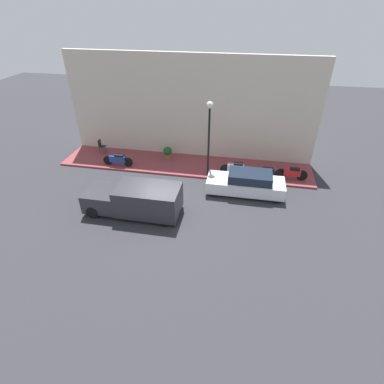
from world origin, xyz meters
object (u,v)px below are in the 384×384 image
(scooter_silver, at_px, (236,168))
(parked_car, at_px, (246,183))
(delivery_van, at_px, (134,199))
(streetlamp, at_px, (209,124))
(motorcycle_black, at_px, (265,172))
(motorcycle_red, at_px, (292,173))
(motorcycle_blue, at_px, (118,159))
(cafe_chair, at_px, (101,145))
(potted_plant, at_px, (168,152))

(scooter_silver, bearing_deg, parked_car, -158.26)
(delivery_van, height_order, scooter_silver, delivery_van)
(scooter_silver, relative_size, streetlamp, 0.42)
(motorcycle_black, distance_m, motorcycle_red, 1.61)
(motorcycle_red, distance_m, streetlamp, 5.87)
(parked_car, distance_m, motorcycle_black, 2.06)
(motorcycle_blue, distance_m, motorcycle_black, 9.49)
(delivery_van, height_order, streetlamp, streetlamp)
(motorcycle_blue, relative_size, cafe_chair, 2.05)
(parked_car, height_order, cafe_chair, parked_car)
(parked_car, xyz_separation_m, potted_plant, (3.28, 5.46, -0.08))
(motorcycle_red, bearing_deg, streetlamp, 93.77)
(streetlamp, bearing_deg, cafe_chair, 77.66)
(delivery_van, height_order, motorcycle_blue, delivery_van)
(motorcycle_blue, bearing_deg, scooter_silver, -89.14)
(scooter_silver, distance_m, streetlamp, 3.31)
(streetlamp, distance_m, potted_plant, 4.50)
(motorcycle_black, bearing_deg, motorcycle_blue, 90.59)
(delivery_van, bearing_deg, streetlamp, -35.42)
(delivery_van, relative_size, potted_plant, 5.82)
(parked_car, relative_size, potted_plant, 5.13)
(motorcycle_black, relative_size, cafe_chair, 2.14)
(parked_car, height_order, motorcycle_black, parked_car)
(motorcycle_black, bearing_deg, streetlamp, 93.02)
(motorcycle_blue, xyz_separation_m, motorcycle_red, (0.25, -11.10, -0.02))
(delivery_van, bearing_deg, scooter_silver, -46.39)
(motorcycle_blue, height_order, potted_plant, potted_plant)
(delivery_van, bearing_deg, cafe_chair, 37.27)
(streetlamp, bearing_deg, motorcycle_blue, 89.16)
(delivery_van, bearing_deg, parked_car, -62.54)
(delivery_van, xyz_separation_m, motorcycle_black, (4.65, -6.69, -0.31))
(parked_car, height_order, potted_plant, parked_car)
(parked_car, xyz_separation_m, motorcycle_blue, (1.64, 8.41, -0.09))
(cafe_chair, bearing_deg, scooter_silver, -99.00)
(motorcycle_black, bearing_deg, potted_plant, 76.75)
(parked_car, relative_size, scooter_silver, 2.26)
(cafe_chair, bearing_deg, motorcycle_blue, -130.65)
(delivery_van, xyz_separation_m, motorcycle_blue, (4.55, 2.80, -0.26))
(motorcycle_red, xyz_separation_m, potted_plant, (1.39, 8.15, 0.03))
(motorcycle_black, bearing_deg, cafe_chair, 82.31)
(delivery_van, relative_size, motorcycle_blue, 2.44)
(motorcycle_red, distance_m, cafe_chair, 13.08)
(scooter_silver, distance_m, cafe_chair, 9.73)
(motorcycle_blue, height_order, motorcycle_black, motorcycle_blue)
(motorcycle_blue, bearing_deg, motorcycle_red, -88.71)
(potted_plant, height_order, cafe_chair, cafe_chair)
(scooter_silver, xyz_separation_m, motorcycle_black, (-0.02, -1.79, -0.08))
(delivery_van, distance_m, streetlamp, 6.06)
(delivery_van, relative_size, cafe_chair, 5.01)
(motorcycle_blue, bearing_deg, streetlamp, -90.84)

